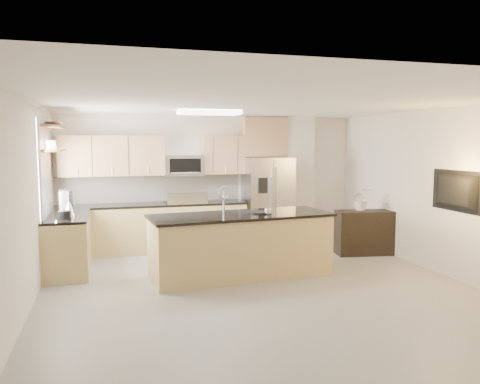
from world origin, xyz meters
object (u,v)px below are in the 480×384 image
object	(u,v)px
microwave	(184,165)
refrigerator	(267,201)
range	(186,225)
bowl	(53,123)
television	(453,191)
credenza	(364,232)
coffee_maker	(66,202)
island	(241,245)
kettle	(69,208)
cup	(268,211)
blender	(64,207)
flower_vase	(362,194)
platter	(260,212)

from	to	relation	value
microwave	refrigerator	world-z (taller)	microwave
range	refrigerator	distance (m)	1.71
bowl	television	distance (m)	6.29
range	credenza	size ratio (longest dim) A/B	1.11
refrigerator	bowl	size ratio (longest dim) A/B	4.97
coffee_maker	television	xyz separation A→B (m)	(5.61, -2.22, 0.25)
island	credenza	size ratio (longest dim) A/B	2.82
credenza	kettle	bearing A→B (deg)	-172.24
microwave	cup	bearing A→B (deg)	-67.60
blender	flower_vase	bearing A→B (deg)	2.43
microwave	cup	xyz separation A→B (m)	(0.94, -2.29, -0.61)
range	platter	xyz separation A→B (m)	(0.87, -1.99, 0.51)
credenza	flower_vase	size ratio (longest dim) A/B	1.64
blender	flower_vase	size ratio (longest dim) A/B	0.67
television	island	bearing A→B (deg)	69.92
kettle	flower_vase	bearing A→B (deg)	-0.69
credenza	television	bearing A→B (deg)	-68.78
platter	coffee_maker	bearing A→B (deg)	159.86
blender	television	size ratio (longest dim) A/B	0.39
range	flower_vase	world-z (taller)	flower_vase
flower_vase	television	size ratio (longest dim) A/B	0.58
kettle	coffee_maker	world-z (taller)	coffee_maker
microwave	coffee_maker	distance (m)	2.39
credenza	flower_vase	bearing A→B (deg)	123.64
refrigerator	flower_vase	xyz separation A→B (m)	(1.43, -1.20, 0.24)
microwave	platter	world-z (taller)	microwave
blender	coffee_maker	size ratio (longest dim) A/B	1.08
refrigerator	platter	world-z (taller)	refrigerator
refrigerator	coffee_maker	size ratio (longest dim) A/B	4.62
coffee_maker	microwave	bearing A→B (deg)	26.08
kettle	range	bearing A→B (deg)	30.31
platter	kettle	size ratio (longest dim) A/B	1.35
flower_vase	television	world-z (taller)	television
credenza	coffee_maker	bearing A→B (deg)	-175.31
refrigerator	credenza	bearing A→B (deg)	-40.83
cup	coffee_maker	distance (m)	3.29
range	refrigerator	size ratio (longest dim) A/B	0.64
refrigerator	kettle	size ratio (longest dim) A/B	6.45
credenza	coffee_maker	size ratio (longest dim) A/B	2.65
coffee_maker	flower_vase	size ratio (longest dim) A/B	0.62
microwave	platter	xyz separation A→B (m)	(0.87, -2.11, -0.65)
refrigerator	kettle	world-z (taller)	refrigerator
island	range	bearing A→B (deg)	99.84
coffee_maker	television	bearing A→B (deg)	-21.60
microwave	refrigerator	size ratio (longest dim) A/B	0.43
credenza	blender	size ratio (longest dim) A/B	2.45
cup	platter	bearing A→B (deg)	113.15
flower_vase	coffee_maker	bearing A→B (deg)	176.21
blender	kettle	xyz separation A→B (m)	(0.05, 0.28, -0.06)
cup	blender	distance (m)	3.10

